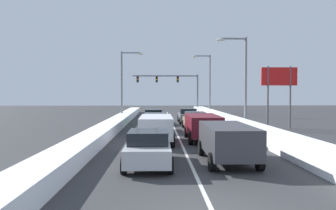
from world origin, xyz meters
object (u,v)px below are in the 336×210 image
Objects in this scene: suv_maroon_right_lane_second at (203,125)px; suv_white_center_lane_second at (156,127)px; sedan_tan_right_lane_third at (195,120)px; roadside_sign_right at (279,83)px; traffic_light_gantry at (175,83)px; suv_charcoal_right_lane_nearest at (227,140)px; sedan_green_center_lane_fourth at (154,117)px; street_lamp_left_mid at (125,79)px; street_lamp_right_mid at (207,79)px; sedan_black_center_lane_third at (155,122)px; sedan_silver_center_lane_nearest at (148,148)px; street_lamp_right_near at (241,74)px; sedan_gray_right_lane_fourth at (188,115)px.

suv_white_center_lane_second is (-3.04, -1.03, 0.00)m from suv_maroon_right_lane_second.
suv_maroon_right_lane_second is at bearing -92.04° from sedan_tan_right_lane_third.
traffic_light_gantry is at bearing 108.21° from roadside_sign_right.
suv_charcoal_right_lane_nearest reaches higher than sedan_green_center_lane_fourth.
suv_charcoal_right_lane_nearest is 25.58m from street_lamp_left_mid.
suv_charcoal_right_lane_nearest is 6.89m from suv_maroon_right_lane_second.
suv_charcoal_right_lane_nearest is 16.61m from roadside_sign_right.
traffic_light_gantry is 8.08m from street_lamp_right_mid.
street_lamp_left_mid reaches higher than sedan_black_center_lane_third.
street_lamp_right_mid reaches higher than sedan_tan_right_lane_third.
sedan_green_center_lane_fourth is (-0.06, 19.25, 0.00)m from sedan_silver_center_lane_nearest.
suv_white_center_lane_second is 0.61× the size of street_lamp_right_near.
street_lamp_right_mid is at bearing 77.40° from sedan_silver_center_lane_nearest.
suv_charcoal_right_lane_nearest is 20.44m from sedan_gray_right_lane_fourth.
suv_charcoal_right_lane_nearest is at bearing -73.91° from street_lamp_left_mid.
sedan_gray_right_lane_fourth is 0.92× the size of suv_white_center_lane_second.
suv_white_center_lane_second is 33.53m from traffic_light_gantry.
sedan_silver_center_lane_nearest is at bearing -117.52° from street_lamp_right_near.
roadside_sign_right is at bearing 38.51° from suv_white_center_lane_second.
street_lamp_right_near is at bearing 62.48° from sedan_silver_center_lane_nearest.
sedan_silver_center_lane_nearest is at bearing -126.38° from roadside_sign_right.
traffic_light_gantry is 16.13m from street_lamp_left_mid.
street_lamp_left_mid is (-6.52, -14.76, 0.07)m from traffic_light_gantry.
street_lamp_left_mid reaches higher than sedan_green_center_lane_fourth.
sedan_gray_right_lane_fourth is at bearing 80.48° from sedan_silver_center_lane_nearest.
sedan_silver_center_lane_nearest is at bearing -102.60° from street_lamp_right_mid.
sedan_black_center_lane_third is 13.31m from street_lamp_left_mid.
street_lamp_left_mid is (-7.07, 10.49, 4.03)m from sedan_tan_right_lane_third.
street_lamp_right_mid is (7.06, 26.40, 4.07)m from suv_white_center_lane_second.
street_lamp_right_mid is at bearing 78.42° from sedan_tan_right_lane_third.
suv_white_center_lane_second is (-3.29, -7.96, 0.25)m from sedan_tan_right_lane_third.
sedan_green_center_lane_fourth is 0.53× the size of street_lamp_right_mid.
suv_white_center_lane_second is (-3.25, -14.58, 0.25)m from sedan_gray_right_lane_fourth.
roadside_sign_right is (10.82, 8.61, 3.00)m from suv_white_center_lane_second.
sedan_gray_right_lane_fourth is 8.98m from street_lamp_left_mid.
sedan_black_center_lane_third is 11.69m from roadside_sign_right.
suv_white_center_lane_second is (-3.23, 5.85, 0.00)m from suv_charcoal_right_lane_nearest.
street_lamp_right_near reaches higher than sedan_black_center_lane_third.
sedan_black_center_lane_third is at bearing -154.31° from sedan_tan_right_lane_third.
street_lamp_right_near is (4.13, 14.05, 3.77)m from suv_charcoal_right_lane_nearest.
suv_maroon_right_lane_second is 1.09× the size of sedan_black_center_lane_third.
sedan_black_center_lane_third is (-0.16, 6.30, -0.25)m from suv_white_center_lane_second.
sedan_green_center_lane_fourth is 0.56× the size of street_lamp_left_mid.
traffic_light_gantry is (2.89, 26.91, 3.96)m from sedan_black_center_lane_third.
street_lamp_right_near is at bearing -30.82° from sedan_green_center_lane_fourth.
traffic_light_gantry reaches higher than roadside_sign_right.
roadside_sign_right reaches higher than sedan_tan_right_lane_third.
street_lamp_right_near is at bearing -57.24° from sedan_gray_right_lane_fourth.
traffic_light_gantry is (3.01, 39.68, 3.96)m from sedan_silver_center_lane_nearest.
sedan_green_center_lane_fourth is (-3.59, -1.80, 0.00)m from sedan_gray_right_lane_fourth.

